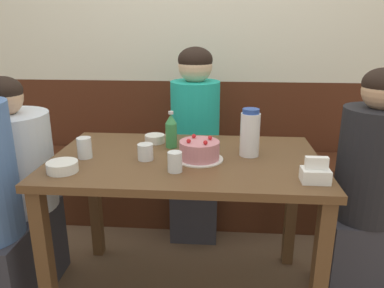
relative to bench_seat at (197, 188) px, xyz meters
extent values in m
cube|color=#4C2314|center=(0.00, 0.22, 0.25)|extent=(4.80, 0.04, 0.98)
cube|color=#472314|center=(0.00, 0.00, 0.00)|extent=(2.39, 0.38, 0.47)
cube|color=brown|center=(0.00, -0.83, 0.52)|extent=(1.26, 0.76, 0.03)
cube|color=brown|center=(-0.58, -1.16, 0.13)|extent=(0.06, 0.06, 0.74)
cube|color=brown|center=(0.58, -1.16, 0.13)|extent=(0.06, 0.06, 0.74)
cube|color=brown|center=(-0.58, -0.50, 0.13)|extent=(0.06, 0.06, 0.74)
cube|color=brown|center=(0.58, -0.50, 0.13)|extent=(0.06, 0.06, 0.74)
cylinder|color=white|center=(0.07, -0.86, 0.54)|extent=(0.22, 0.22, 0.01)
cylinder|color=#C67A84|center=(0.07, -0.86, 0.58)|extent=(0.18, 0.18, 0.08)
sphere|color=red|center=(0.11, -0.83, 0.63)|extent=(0.02, 0.02, 0.02)
sphere|color=red|center=(0.04, -0.81, 0.63)|extent=(0.02, 0.02, 0.02)
sphere|color=red|center=(0.02, -0.89, 0.63)|extent=(0.02, 0.02, 0.02)
sphere|color=red|center=(0.10, -0.90, 0.63)|extent=(0.02, 0.02, 0.02)
cylinder|color=white|center=(0.30, -0.78, 0.64)|extent=(0.09, 0.09, 0.20)
cylinder|color=#28479E|center=(0.30, -0.78, 0.75)|extent=(0.08, 0.08, 0.02)
cylinder|color=#388E4C|center=(-0.09, -0.68, 0.60)|extent=(0.06, 0.06, 0.12)
cone|color=#388E4C|center=(-0.09, -0.68, 0.68)|extent=(0.06, 0.06, 0.05)
cylinder|color=silver|center=(-0.09, -0.68, 0.71)|extent=(0.03, 0.03, 0.01)
cube|color=white|center=(0.54, -1.08, 0.56)|extent=(0.11, 0.08, 0.05)
cube|color=white|center=(0.54, -1.08, 0.62)|extent=(0.09, 0.03, 0.05)
cylinder|color=white|center=(-0.50, -1.05, 0.56)|extent=(0.13, 0.13, 0.04)
cylinder|color=white|center=(-0.18, -0.61, 0.56)|extent=(0.10, 0.10, 0.04)
cylinder|color=silver|center=(-0.03, -1.01, 0.58)|extent=(0.06, 0.06, 0.09)
cylinder|color=silver|center=(-0.47, -0.87, 0.58)|extent=(0.07, 0.07, 0.10)
cylinder|color=silver|center=(-0.18, -0.88, 0.57)|extent=(0.07, 0.07, 0.07)
cube|color=#33333D|center=(-0.89, -0.77, -0.01)|extent=(0.34, 0.30, 0.45)
cylinder|color=silver|center=(-0.89, -0.77, 0.46)|extent=(0.40, 0.40, 0.50)
sphere|color=tan|center=(-0.89, -0.77, 0.80)|extent=(0.18, 0.18, 0.18)
ellipsoid|color=black|center=(-0.89, -0.77, 0.83)|extent=(0.19, 0.19, 0.14)
cube|color=#33333D|center=(0.00, -0.19, -0.01)|extent=(0.30, 0.34, 0.45)
cylinder|color=#1EB2A3|center=(0.00, -0.19, 0.51)|extent=(0.31, 0.31, 0.59)
sphere|color=beige|center=(0.00, -0.19, 0.89)|extent=(0.21, 0.21, 0.21)
ellipsoid|color=black|center=(0.00, -0.19, 0.93)|extent=(0.21, 0.21, 0.15)
cube|color=#33333D|center=(0.89, -0.74, -0.01)|extent=(0.34, 0.30, 0.45)
cylinder|color=black|center=(0.89, -0.74, 0.49)|extent=(0.32, 0.32, 0.55)
sphere|color=tan|center=(0.89, -0.74, 0.85)|extent=(0.18, 0.18, 0.18)
ellipsoid|color=black|center=(0.89, -0.74, 0.88)|extent=(0.19, 0.19, 0.14)
camera|label=1|loc=(0.16, -2.48, 1.13)|focal=35.00mm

